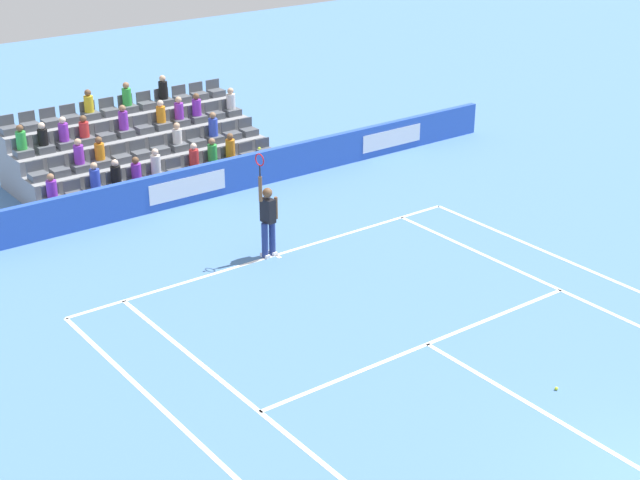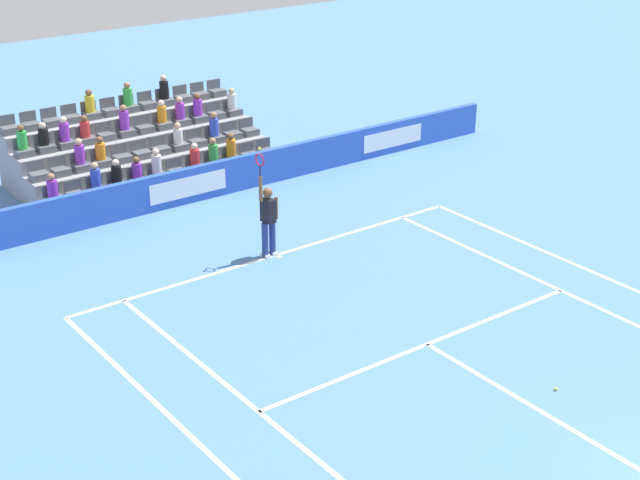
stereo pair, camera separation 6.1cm
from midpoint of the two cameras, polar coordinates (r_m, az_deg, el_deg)
The scene contains 12 objects.
line_baseline at distance 23.75m, azimuth -2.54°, elevation -0.89°, with size 10.97×0.10×0.01m, color white.
line_service at distance 19.93m, azimuth 6.44°, elevation -6.14°, with size 8.23×0.10×0.01m, color white.
line_centre_service at distance 18.10m, azimuth 13.41°, elevation -10.06°, with size 0.10×6.40×0.01m, color white.
line_singles_sideline_left at distance 17.43m, azimuth -2.70°, elevation -10.79°, with size 0.10×11.89×0.01m, color white.
line_singles_sideline_right at distance 22.40m, azimuth 15.02°, elevation -3.32°, with size 0.10×11.89×0.01m, color white.
line_doubles_sideline_left at distance 16.85m, azimuth -6.65°, elevation -12.30°, with size 0.10×11.89×0.01m, color white.
line_doubles_sideline_right at distance 23.41m, azimuth 17.15°, elevation -2.37°, with size 0.10×11.89×0.01m, color white.
line_centre_mark at distance 23.67m, azimuth -2.40°, elevation -0.97°, with size 0.10×0.20×0.01m, color white.
sponsor_barrier at distance 27.06m, azimuth -7.84°, elevation 3.20°, with size 22.40×0.22×1.01m.
tennis_player at distance 23.34m, azimuth -3.02°, elevation 1.28°, with size 0.53×0.39×2.85m.
stadium_stand at distance 29.46m, azimuth -10.68°, elevation 5.10°, with size 7.44×3.80×2.63m.
loose_tennis_ball at distance 18.83m, azimuth 13.88°, elevation -8.55°, with size 0.07×0.07×0.07m, color #D1E533.
Camera 2 is at (12.02, 6.08, 9.84)m, focal length 54.06 mm.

